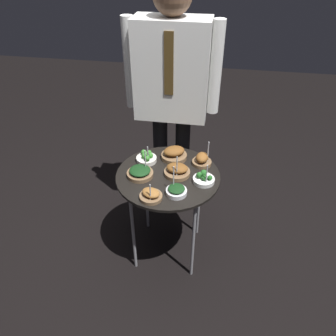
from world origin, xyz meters
TOP-DOWN VIEW (x-y plane):
  - ground_plane at (0.00, 0.00)m, footprint 8.00×8.00m
  - serving_cart at (0.00, 0.00)m, footprint 0.64×0.64m
  - bowl_roast_back_right at (0.05, 0.01)m, footprint 0.16×0.16m
  - bowl_broccoli_front_center at (-0.16, 0.12)m, footprint 0.13×0.13m
  - bowl_broccoli_far_rim at (0.22, -0.03)m, footprint 0.13×0.13m
  - bowl_roast_front_right at (0.20, 0.15)m, footprint 0.13×0.13m
  - bowl_roast_near_rim at (-0.06, -0.23)m, footprint 0.13×0.13m
  - bowl_spinach_mid_right at (-0.17, -0.04)m, footprint 0.16×0.16m
  - bowl_spinach_mid_left at (0.08, -0.17)m, footprint 0.12×0.12m
  - bowl_roast_front_left at (0.01, 0.19)m, footprint 0.17×0.17m
  - waiter_figure at (-0.05, 0.46)m, footprint 0.64×0.24m

SIDE VIEW (x-z plane):
  - ground_plane at x=0.00m, z-range 0.00..0.00m
  - serving_cart at x=0.00m, z-range 0.29..0.97m
  - bowl_broccoli_far_rim at x=0.22m, z-range 0.63..0.78m
  - bowl_spinach_mid_left at x=0.08m, z-range 0.62..0.79m
  - bowl_broccoli_front_center at x=-0.16m, z-range 0.64..0.77m
  - bowl_roast_near_rim at x=-0.06m, z-range 0.64..0.77m
  - bowl_spinach_mid_right at x=-0.17m, z-range 0.62..0.79m
  - bowl_roast_back_right at x=0.05m, z-range 0.63..0.79m
  - bowl_roast_front_right at x=0.20m, z-range 0.63..0.80m
  - bowl_roast_front_left at x=0.01m, z-range 0.67..0.76m
  - waiter_figure at x=-0.05m, z-range 0.23..1.95m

